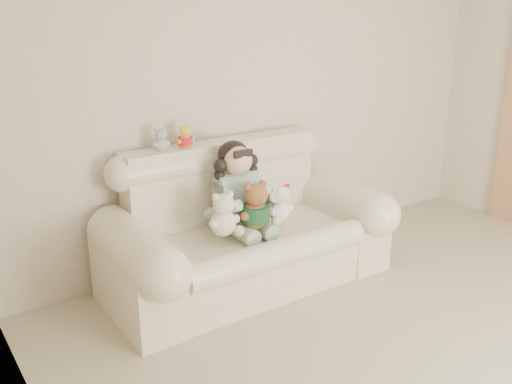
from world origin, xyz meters
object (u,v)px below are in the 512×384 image
object	(u,v)px
white_cat	(280,200)
sofa	(248,219)
cream_teddy	(223,210)
seated_child	(237,186)
brown_teddy	(255,201)

from	to	relation	value
white_cat	sofa	bearing A→B (deg)	123.52
sofa	cream_teddy	distance (m)	0.36
white_cat	seated_child	bearing A→B (deg)	117.06
brown_teddy	cream_teddy	xyz separation A→B (m)	(-0.25, 0.02, -0.02)
brown_teddy	seated_child	bearing A→B (deg)	73.81
seated_child	brown_teddy	bearing A→B (deg)	-86.95
sofa	brown_teddy	world-z (taller)	sofa
seated_child	cream_teddy	distance (m)	0.33
white_cat	cream_teddy	xyz separation A→B (m)	(-0.46, 0.02, 0.01)
seated_child	white_cat	bearing A→B (deg)	-42.97
sofa	cream_teddy	world-z (taller)	sofa
sofa	seated_child	bearing A→B (deg)	117.78
seated_child	white_cat	xyz separation A→B (m)	(0.22, -0.22, -0.09)
sofa	seated_child	world-z (taller)	seated_child
sofa	cream_teddy	size ratio (longest dim) A/B	5.73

